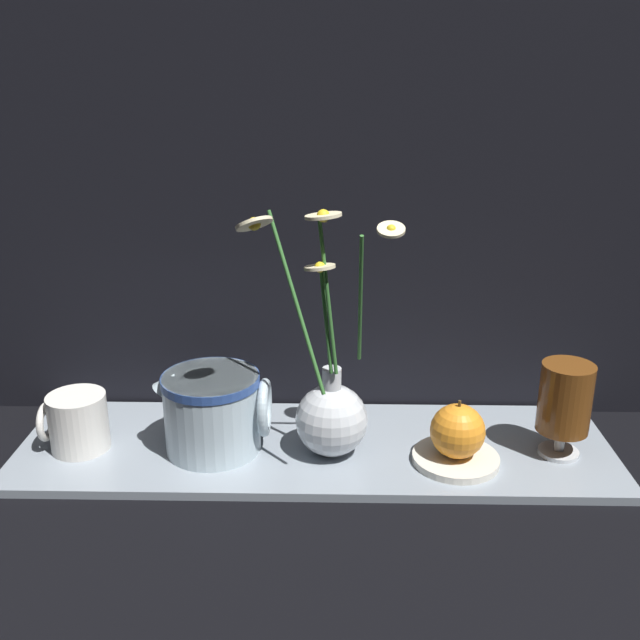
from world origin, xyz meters
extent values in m
plane|color=black|center=(0.00, 0.00, 0.00)|extent=(6.00, 6.00, 0.00)
cube|color=gray|center=(0.00, 0.00, 0.01)|extent=(0.83, 0.25, 0.01)
cube|color=black|center=(0.00, 0.14, 0.55)|extent=(1.33, 0.02, 1.10)
sphere|color=silver|center=(0.02, -0.02, 0.06)|extent=(0.10, 0.10, 0.10)
cylinder|color=silver|center=(0.02, -0.02, 0.12)|extent=(0.03, 0.03, 0.04)
cylinder|color=#336B2D|center=(0.02, -0.03, 0.24)|extent=(0.03, 0.02, 0.21)
cylinder|color=beige|center=(0.01, -0.05, 0.35)|extent=(0.06, 0.06, 0.01)
sphere|color=yellow|center=(0.01, -0.05, 0.35)|extent=(0.02, 0.02, 0.02)
cylinder|color=#336B2D|center=(0.02, -0.03, 0.21)|extent=(0.02, 0.02, 0.14)
cylinder|color=beige|center=(0.01, -0.04, 0.28)|extent=(0.06, 0.06, 0.01)
sphere|color=yellow|center=(0.01, -0.04, 0.28)|extent=(0.01, 0.01, 0.01)
cylinder|color=#336B2D|center=(0.06, -0.02, 0.23)|extent=(0.01, 0.08, 0.19)
cylinder|color=beige|center=(0.10, -0.03, 0.33)|extent=(0.04, 0.04, 0.02)
sphere|color=yellow|center=(0.10, -0.03, 0.33)|extent=(0.01, 0.01, 0.01)
cylinder|color=#336B2D|center=(-0.02, -0.06, 0.24)|extent=(0.08, 0.10, 0.21)
cylinder|color=beige|center=(-0.07, -0.09, 0.35)|extent=(0.06, 0.06, 0.02)
sphere|color=yellow|center=(-0.07, -0.09, 0.35)|extent=(0.02, 0.02, 0.02)
cylinder|color=silver|center=(-0.33, -0.02, 0.05)|extent=(0.08, 0.08, 0.08)
torus|color=silver|center=(-0.37, -0.02, 0.05)|extent=(0.01, 0.06, 0.06)
cylinder|color=silver|center=(-0.14, -0.02, 0.07)|extent=(0.13, 0.13, 0.11)
cylinder|color=#2D4C93|center=(-0.14, -0.02, 0.12)|extent=(0.13, 0.13, 0.01)
torus|color=silver|center=(-0.07, -0.02, 0.08)|extent=(0.01, 0.08, 0.08)
cone|color=silver|center=(-0.20, -0.02, 0.11)|extent=(0.05, 0.04, 0.04)
cylinder|color=silver|center=(0.34, -0.02, 0.01)|extent=(0.06, 0.06, 0.01)
cylinder|color=silver|center=(0.34, -0.02, 0.03)|extent=(0.01, 0.01, 0.03)
cylinder|color=brown|center=(0.34, -0.02, 0.10)|extent=(0.07, 0.07, 0.10)
cylinder|color=silver|center=(0.19, -0.05, 0.02)|extent=(0.12, 0.12, 0.01)
sphere|color=orange|center=(0.19, -0.05, 0.06)|extent=(0.07, 0.07, 0.07)
cylinder|color=#4C3819|center=(0.19, -0.05, 0.10)|extent=(0.00, 0.00, 0.01)
camera|label=1|loc=(0.03, -0.89, 0.52)|focal=40.00mm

